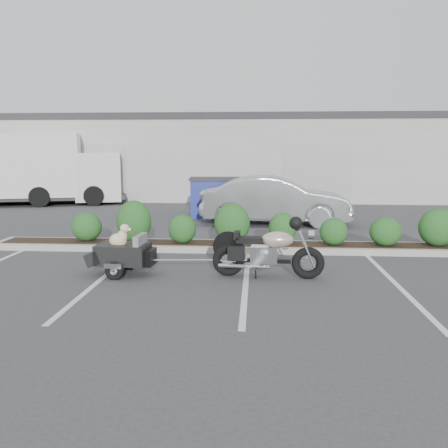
# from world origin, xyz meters

# --- Properties ---
(ground) EXTENTS (90.00, 90.00, 0.00)m
(ground) POSITION_xyz_m (0.00, 0.00, 0.00)
(ground) COLOR #38383A
(ground) RESTS_ON ground
(planter_kerb) EXTENTS (12.00, 1.00, 0.15)m
(planter_kerb) POSITION_xyz_m (1.00, 2.20, 0.07)
(planter_kerb) COLOR #9E9E93
(planter_kerb) RESTS_ON ground
(building) EXTENTS (26.00, 10.00, 4.00)m
(building) POSITION_xyz_m (0.00, 17.00, 2.00)
(building) COLOR #9EA099
(building) RESTS_ON ground
(motorcycle) EXTENTS (2.12, 0.72, 1.22)m
(motorcycle) POSITION_xyz_m (1.59, -0.28, 0.49)
(motorcycle) COLOR black
(motorcycle) RESTS_ON ground
(pet_trailer) EXTENTS (1.70, 0.95, 1.01)m
(pet_trailer) POSITION_xyz_m (-1.19, -0.25, 0.43)
(pet_trailer) COLOR black
(pet_trailer) RESTS_ON ground
(sedan) EXTENTS (4.79, 1.86, 1.55)m
(sedan) POSITION_xyz_m (1.98, 6.17, 0.78)
(sedan) COLOR #ADADB4
(sedan) RESTS_ON ground
(dumpster) EXTENTS (2.21, 1.60, 1.38)m
(dumpster) POSITION_xyz_m (0.02, 7.97, 0.70)
(dumpster) COLOR navy
(dumpster) RESTS_ON ground
(delivery_truck) EXTENTS (6.99, 3.82, 3.05)m
(delivery_truck) POSITION_xyz_m (-7.80, 11.17, 1.47)
(delivery_truck) COLOR silver
(delivery_truck) RESTS_ON ground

